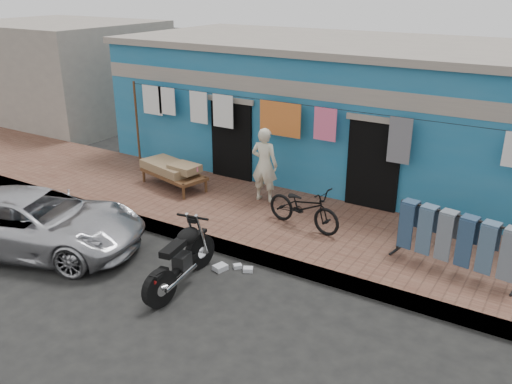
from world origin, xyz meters
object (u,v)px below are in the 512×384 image
at_px(bicycle, 304,202).
at_px(charpoy, 174,175).
at_px(car, 35,221).
at_px(seated_person, 264,165).
at_px(motorcycle, 180,257).
at_px(jeans_rack, 456,241).

height_order(bicycle, charpoy, bicycle).
relative_size(car, charpoy, 2.17).
bearing_deg(charpoy, bicycle, -6.31).
relative_size(seated_person, motorcycle, 0.94).
relative_size(bicycle, jeans_rack, 0.74).
bearing_deg(motorcycle, bicycle, 61.31).
relative_size(seated_person, jeans_rack, 0.75).
bearing_deg(car, motorcycle, -102.69).
bearing_deg(car, jeans_rack, -87.37).
distance_m(motorcycle, charpoy, 3.99).
bearing_deg(bicycle, seated_person, 68.28).
bearing_deg(car, bicycle, -73.18).
distance_m(bicycle, jeans_rack, 2.86).
distance_m(seated_person, charpoy, 2.28).
xyz_separation_m(motorcycle, jeans_rack, (3.77, 2.47, 0.22)).
bearing_deg(seated_person, car, 49.31).
xyz_separation_m(seated_person, motorcycle, (0.44, -3.40, -0.52)).
xyz_separation_m(car, charpoy, (0.47, 3.40, -0.03)).
distance_m(motorcycle, jeans_rack, 4.51).
xyz_separation_m(bicycle, motorcycle, (-0.92, -2.61, -0.23)).
bearing_deg(charpoy, jeans_rack, -4.77).
bearing_deg(charpoy, motorcycle, -48.80).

